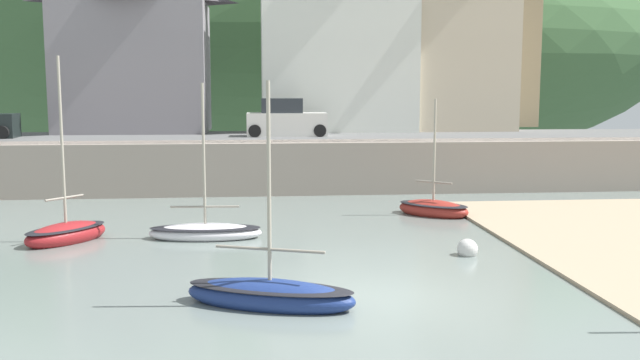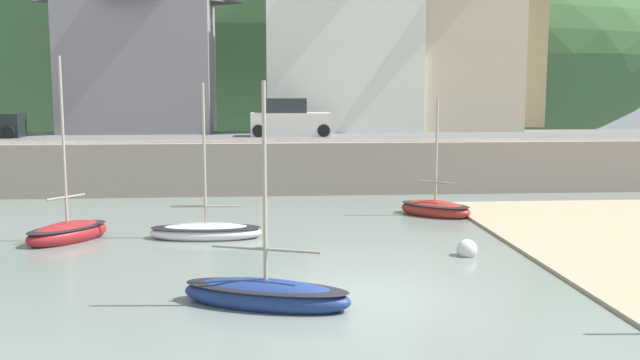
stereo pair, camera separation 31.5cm
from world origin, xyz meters
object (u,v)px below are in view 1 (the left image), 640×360
(waterfront_building_left, at_px, (134,52))
(dinghy_open_wooden, at_px, (66,233))
(church_with_spire, at_px, (514,4))
(mooring_buoy, at_px, (467,249))
(parked_car_by_wall, at_px, (286,120))
(waterfront_building_right, at_px, (447,39))
(sailboat_far_left, at_px, (205,231))
(sailboat_tall_mast, at_px, (433,208))
(waterfront_building_centre, at_px, (337,28))
(sailboat_white_hull, at_px, (270,294))

(waterfront_building_left, relative_size, dinghy_open_wooden, 1.46)
(church_with_spire, height_order, mooring_buoy, church_with_spire)
(church_with_spire, distance_m, parked_car_by_wall, 18.70)
(waterfront_building_right, distance_m, mooring_buoy, 23.08)
(church_with_spire, bearing_deg, sailboat_far_left, -129.65)
(sailboat_tall_mast, bearing_deg, parked_car_by_wall, 157.44)
(sailboat_tall_mast, bearing_deg, waterfront_building_centre, 138.13)
(waterfront_building_centre, height_order, dinghy_open_wooden, waterfront_building_centre)
(sailboat_far_left, bearing_deg, mooring_buoy, -18.45)
(sailboat_far_left, height_order, mooring_buoy, sailboat_far_left)
(church_with_spire, relative_size, sailboat_white_hull, 2.92)
(waterfront_building_centre, relative_size, sailboat_white_hull, 2.24)
(waterfront_building_right, distance_m, parked_car_by_wall, 11.60)
(church_with_spire, xyz_separation_m, mooring_buoy, (-10.52, -25.21, -10.04))
(waterfront_building_right, bearing_deg, waterfront_building_left, 180.00)
(church_with_spire, bearing_deg, waterfront_building_centre, -161.43)
(sailboat_white_hull, xyz_separation_m, sailboat_far_left, (-1.95, 7.38, -0.04))
(dinghy_open_wooden, bearing_deg, sailboat_white_hull, -100.13)
(sailboat_far_left, bearing_deg, parked_car_by_wall, 79.75)
(waterfront_building_centre, xyz_separation_m, mooring_buoy, (1.39, -21.21, -8.13))
(dinghy_open_wooden, bearing_deg, waterfront_building_right, -4.70)
(waterfront_building_centre, bearing_deg, waterfront_building_right, 0.00)
(sailboat_tall_mast, xyz_separation_m, sailboat_white_hull, (-6.52, -10.82, 0.00))
(waterfront_building_centre, distance_m, sailboat_white_hull, 27.11)
(church_with_spire, xyz_separation_m, sailboat_white_hull, (-16.39, -29.50, -9.96))
(waterfront_building_centre, relative_size, parked_car_by_wall, 2.83)
(church_with_spire, distance_m, mooring_buoy, 29.10)
(waterfront_building_left, height_order, waterfront_building_centre, waterfront_building_centre)
(waterfront_building_right, distance_m, dinghy_open_wooden, 26.22)
(waterfront_building_left, height_order, mooring_buoy, waterfront_building_left)
(church_with_spire, relative_size, sailboat_tall_mast, 3.29)
(waterfront_building_left, height_order, church_with_spire, church_with_spire)
(sailboat_white_hull, height_order, sailboat_far_left, sailboat_far_left)
(waterfront_building_left, bearing_deg, sailboat_far_left, -74.35)
(waterfront_building_left, relative_size, church_with_spire, 0.58)
(church_with_spire, xyz_separation_m, parked_car_by_wall, (-15.10, -8.50, -7.02))
(sailboat_tall_mast, distance_m, sailboat_far_left, 9.15)
(sailboat_tall_mast, xyz_separation_m, sailboat_far_left, (-8.47, -3.45, -0.03))
(waterfront_building_centre, distance_m, dinghy_open_wooden, 22.68)
(dinghy_open_wooden, distance_m, sailboat_far_left, 4.38)
(sailboat_white_hull, bearing_deg, sailboat_far_left, 124.72)
(waterfront_building_centre, distance_m, mooring_buoy, 22.76)
(waterfront_building_right, relative_size, church_with_spire, 0.69)
(parked_car_by_wall, bearing_deg, dinghy_open_wooden, -118.55)
(waterfront_building_right, relative_size, sailboat_white_hull, 2.02)
(waterfront_building_centre, bearing_deg, waterfront_building_left, 180.00)
(waterfront_building_left, height_order, sailboat_white_hull, waterfront_building_left)
(waterfront_building_left, distance_m, sailboat_far_left, 19.96)
(waterfront_building_right, distance_m, sailboat_tall_mast, 17.06)
(waterfront_building_centre, relative_size, dinghy_open_wooden, 1.93)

